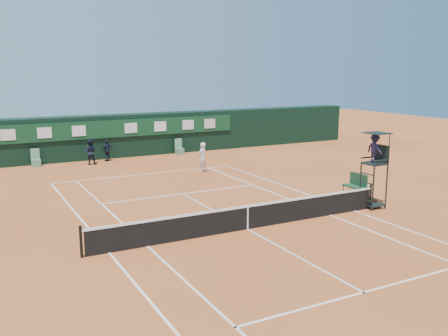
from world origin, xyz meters
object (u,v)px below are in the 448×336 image
at_px(player, 202,157).
at_px(tennis_net, 248,217).
at_px(umpire_chair, 375,154).
at_px(player_bench, 356,183).
at_px(cooler, 360,186).

bearing_deg(player, tennis_net, 43.61).
bearing_deg(umpire_chair, tennis_net, -179.64).
bearing_deg(player_bench, tennis_net, -164.21).
bearing_deg(umpire_chair, player_bench, 65.66).
relative_size(umpire_chair, player, 1.87).
bearing_deg(player, umpire_chair, 77.50).
distance_m(tennis_net, player, 11.27).
bearing_deg(cooler, umpire_chair, -123.03).
bearing_deg(cooler, tennis_net, -162.81).
height_order(player_bench, cooler, player_bench).
height_order(tennis_net, player, player).
height_order(umpire_chair, player, umpire_chair).
height_order(cooler, player, player).
relative_size(player_bench, player, 0.66).
relative_size(tennis_net, player_bench, 10.75).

